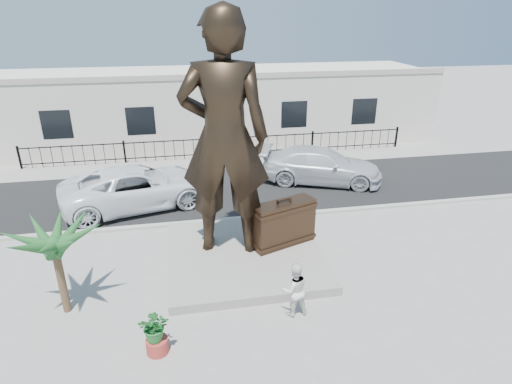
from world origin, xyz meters
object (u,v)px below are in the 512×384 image
tourist (294,289)px  car_white (138,187)px  statue (224,138)px  suitcase (283,223)px

tourist → car_white: car_white is taller
statue → car_white: size_ratio=1.23×
statue → tourist: bearing=123.1°
suitcase → tourist: suitcase is taller
statue → car_white: 6.68m
statue → tourist: size_ratio=4.84×
car_white → tourist: bearing=-164.4°
tourist → suitcase: bearing=-103.3°
suitcase → tourist: bearing=-119.3°
suitcase → tourist: size_ratio=1.39×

